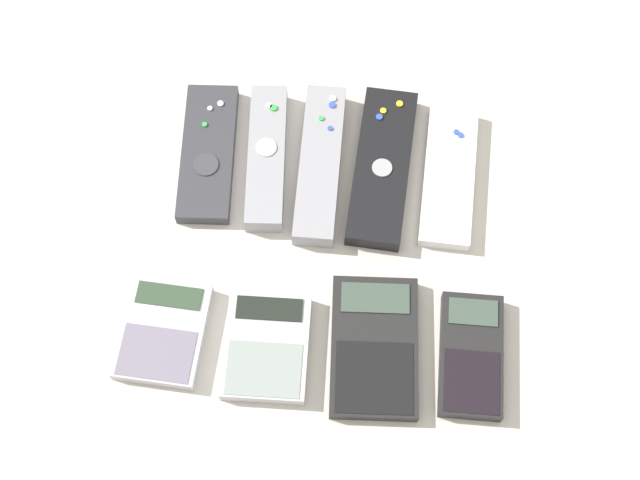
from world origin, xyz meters
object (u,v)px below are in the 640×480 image
remote_2 (320,164)px  calculator_1 (267,347)px  remote_3 (382,167)px  remote_0 (208,153)px  calculator_2 (374,347)px  calculator_3 (471,355)px  remote_4 (449,176)px  calculator_0 (163,332)px  remote_1 (267,157)px

remote_2 → calculator_1: (-0.04, -0.22, -0.00)m
remote_3 → remote_0: bearing=-177.3°
remote_3 → calculator_2: remote_3 is taller
remote_2 → calculator_3: size_ratio=1.48×
calculator_2 → calculator_3: bearing=-3.2°
remote_2 → remote_4: 0.15m
remote_0 → calculator_3: size_ratio=1.34×
calculator_0 → calculator_2: same height
remote_4 → calculator_3: calculator_3 is taller
calculator_0 → calculator_1: (0.11, -0.01, 0.00)m
remote_2 → calculator_2: size_ratio=1.25×
remote_4 → calculator_2: bearing=-106.9°
remote_0 → calculator_2: remote_0 is taller
calculator_1 → calculator_3: size_ratio=0.89×
remote_4 → calculator_1: (-0.18, -0.21, 0.00)m
calculator_2 → remote_1: bearing=119.8°
remote_1 → remote_3: bearing=-4.2°
calculator_2 → calculator_3: size_ratio=1.18×
remote_3 → calculator_0: bearing=-132.2°
remote_2 → calculator_2: 0.22m
remote_2 → remote_4: size_ratio=1.11×
remote_0 → remote_3: remote_3 is taller
remote_2 → remote_4: remote_2 is taller
calculator_0 → calculator_1: 0.11m
remote_2 → calculator_3: 0.27m
calculator_2 → remote_0: bearing=130.8°
remote_1 → calculator_0: bearing=-115.8°
calculator_1 → remote_0: bearing=111.2°
remote_0 → remote_1: bearing=-4.8°
remote_4 → calculator_0: size_ratio=1.51×
calculator_3 → remote_2: bearing=130.2°
remote_3 → calculator_3: remote_3 is taller
remote_2 → remote_4: (0.15, -0.00, -0.00)m
remote_4 → calculator_1: same height
remote_4 → calculator_0: same height
remote_0 → calculator_1: bearing=-71.0°
remote_1 → remote_4: size_ratio=1.02×
calculator_0 → calculator_3: size_ratio=0.89×
remote_3 → calculator_0: size_ratio=1.70×
remote_2 → calculator_2: bearing=-70.1°
remote_4 → calculator_3: size_ratio=1.34×
remote_0 → remote_4: bearing=-4.6°
calculator_1 → remote_3: bearing=62.7°
remote_3 → calculator_3: 0.23m
remote_0 → remote_2: bearing=-5.8°
calculator_1 → calculator_2: bearing=3.6°
remote_3 → remote_4: size_ratio=1.12×
remote_4 → calculator_1: size_ratio=1.51×
remote_2 → calculator_2: remote_2 is taller
remote_1 → remote_3: (0.13, -0.00, -0.00)m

